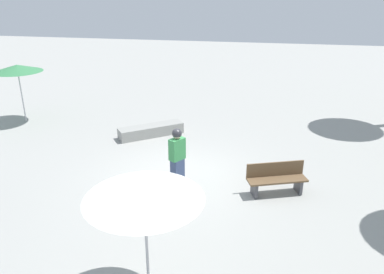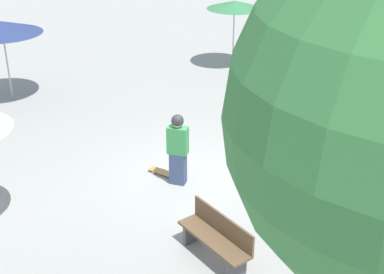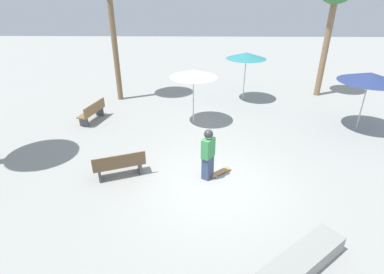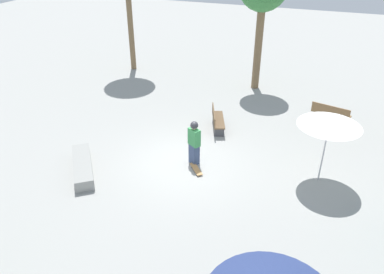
# 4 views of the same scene
# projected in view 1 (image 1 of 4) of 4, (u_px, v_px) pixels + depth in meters

# --- Properties ---
(ground_plane) EXTENTS (60.00, 60.00, 0.00)m
(ground_plane) POSITION_uv_depth(u_px,v_px,m) (177.00, 178.00, 11.00)
(ground_plane) COLOR #9E9E99
(skater_main) EXTENTS (0.45, 0.50, 1.66)m
(skater_main) POSITION_uv_depth(u_px,v_px,m) (177.00, 154.00, 10.36)
(skater_main) COLOR #38476B
(skater_main) RESTS_ON ground_plane
(skateboard) EXTENTS (0.74, 0.67, 0.07)m
(skateboard) POSITION_uv_depth(u_px,v_px,m) (161.00, 184.00, 10.54)
(skateboard) COLOR #B7844C
(skateboard) RESTS_ON ground_plane
(concrete_ledge) EXTENTS (2.29, 1.97, 0.40)m
(concrete_ledge) POSITION_uv_depth(u_px,v_px,m) (151.00, 131.00, 14.05)
(concrete_ledge) COLOR gray
(concrete_ledge) RESTS_ON ground_plane
(bench_near) EXTENTS (1.65, 0.98, 0.85)m
(bench_near) POSITION_uv_depth(u_px,v_px,m) (276.00, 179.00, 10.04)
(bench_near) COLOR #47474C
(bench_near) RESTS_ON ground_plane
(shade_umbrella_white) EXTENTS (1.97, 1.97, 2.35)m
(shade_umbrella_white) POSITION_uv_depth(u_px,v_px,m) (144.00, 191.00, 5.93)
(shade_umbrella_white) COLOR #B7B7BC
(shade_umbrella_white) RESTS_ON ground_plane
(shade_umbrella_green) EXTENTS (1.95, 1.95, 2.36)m
(shade_umbrella_green) POSITION_uv_depth(u_px,v_px,m) (17.00, 68.00, 14.85)
(shade_umbrella_green) COLOR #B7B7BC
(shade_umbrella_green) RESTS_ON ground_plane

